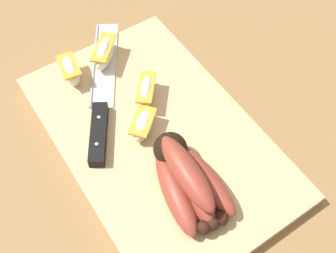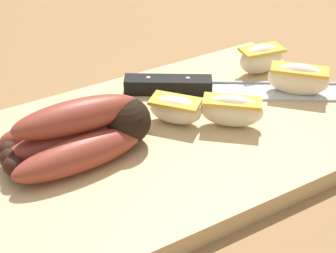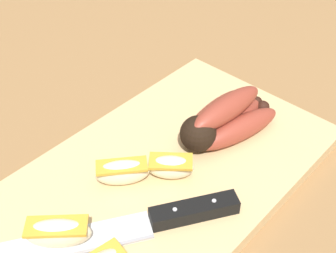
{
  "view_description": "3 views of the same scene",
  "coord_description": "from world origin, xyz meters",
  "views": [
    {
      "loc": [
        0.25,
        -0.15,
        0.53
      ],
      "look_at": [
        -0.01,
        0.03,
        0.04
      ],
      "focal_mm": 43.88,
      "sensor_mm": 36.0,
      "label": 1
    },
    {
      "loc": [
        0.21,
        0.4,
        0.32
      ],
      "look_at": [
        -0.01,
        0.02,
        0.04
      ],
      "focal_mm": 56.52,
      "sensor_mm": 36.0,
      "label": 2
    },
    {
      "loc": [
        -0.31,
        -0.25,
        0.43
      ],
      "look_at": [
        0.0,
        0.04,
        0.05
      ],
      "focal_mm": 48.27,
      "sensor_mm": 36.0,
      "label": 3
    }
  ],
  "objects": [
    {
      "name": "ground_plane",
      "position": [
        0.0,
        0.0,
        0.0
      ],
      "size": [
        6.0,
        6.0,
        0.0
      ],
      "primitive_type": "plane",
      "color": "olive"
    },
    {
      "name": "cutting_board",
      "position": [
        -0.02,
        0.01,
        0.01
      ],
      "size": [
        0.42,
        0.26,
        0.02
      ],
      "primitive_type": "cube",
      "color": "tan",
      "rests_on": "ground_plane"
    },
    {
      "name": "banana_bunch",
      "position": [
        0.07,
        0.0,
        0.04
      ],
      "size": [
        0.15,
        0.09,
        0.06
      ],
      "color": "black",
      "rests_on": "cutting_board"
    },
    {
      "name": "chefs_knife",
      "position": [
        -0.1,
        -0.03,
        0.03
      ],
      "size": [
        0.25,
        0.17,
        0.02
      ],
      "color": "silver",
      "rests_on": "cutting_board"
    },
    {
      "name": "apple_wedge_near",
      "position": [
        -0.18,
        0.02,
        0.04
      ],
      "size": [
        0.07,
        0.07,
        0.04
      ],
      "color": "beige",
      "rests_on": "cutting_board"
    },
    {
      "name": "apple_wedge_middle",
      "position": [
        -0.08,
        0.03,
        0.04
      ],
      "size": [
        0.06,
        0.06,
        0.04
      ],
      "color": "beige",
      "rests_on": "cutting_board"
    },
    {
      "name": "apple_wedge_far",
      "position": [
        -0.18,
        -0.04,
        0.04
      ],
      "size": [
        0.06,
        0.04,
        0.04
      ],
      "color": "beige",
      "rests_on": "cutting_board"
    },
    {
      "name": "apple_wedge_extra",
      "position": [
        -0.03,
        0.0,
        0.04
      ],
      "size": [
        0.06,
        0.06,
        0.03
      ],
      "color": "beige",
      "rests_on": "cutting_board"
    }
  ]
}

